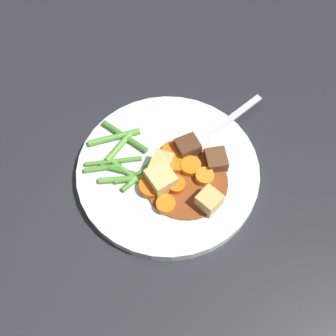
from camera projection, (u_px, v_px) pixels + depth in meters
ground_plane at (168, 174)px, 0.58m from camera, size 3.00×3.00×0.00m
dinner_plate at (168, 171)px, 0.57m from camera, size 0.25×0.25×0.02m
stew_sauce at (186, 181)px, 0.56m from camera, size 0.11×0.11×0.00m
carrot_slice_0 at (176, 185)px, 0.55m from camera, size 0.03×0.03×0.01m
carrot_slice_1 at (177, 163)px, 0.56m from camera, size 0.03×0.03×0.01m
carrot_slice_2 at (166, 205)px, 0.53m from camera, size 0.03×0.03×0.01m
carrot_slice_3 at (191, 167)px, 0.56m from camera, size 0.04×0.04×0.01m
carrot_slice_4 at (151, 186)px, 0.55m from camera, size 0.04×0.04×0.01m
carrot_slice_5 at (176, 153)px, 0.57m from camera, size 0.04×0.04×0.01m
carrot_slice_6 at (204, 179)px, 0.55m from camera, size 0.03×0.03×0.01m
potato_chunk_0 at (209, 201)px, 0.53m from camera, size 0.04×0.04×0.02m
potato_chunk_1 at (161, 166)px, 0.55m from camera, size 0.03×0.03×0.03m
potato_chunk_2 at (164, 180)px, 0.54m from camera, size 0.05×0.05×0.03m
meat_chunk_0 at (187, 147)px, 0.57m from camera, size 0.04×0.04×0.02m
meat_chunk_1 at (216, 160)px, 0.56m from camera, size 0.04×0.04×0.02m
green_bean_0 at (119, 147)px, 0.58m from camera, size 0.02×0.06×0.01m
green_bean_1 at (134, 178)px, 0.55m from camera, size 0.05×0.03×0.01m
green_bean_2 at (126, 179)px, 0.55m from camera, size 0.07×0.04×0.01m
green_bean_3 at (113, 161)px, 0.57m from camera, size 0.07×0.04×0.01m
green_bean_4 at (148, 167)px, 0.56m from camera, size 0.03×0.07×0.01m
green_bean_5 at (103, 168)px, 0.56m from camera, size 0.05×0.03×0.01m
green_bean_6 at (114, 137)px, 0.59m from camera, size 0.06×0.05×0.01m
green_bean_7 at (127, 172)px, 0.56m from camera, size 0.05×0.02×0.01m
green_bean_8 at (125, 136)px, 0.59m from camera, size 0.08×0.03×0.01m
green_bean_9 at (125, 172)px, 0.56m from camera, size 0.07×0.01×0.01m
green_bean_10 at (145, 171)px, 0.56m from camera, size 0.04×0.08×0.01m
fork at (215, 130)px, 0.60m from camera, size 0.10×0.16×0.00m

